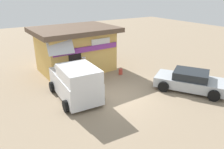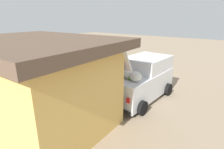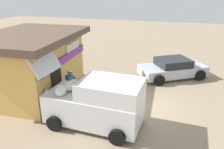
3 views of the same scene
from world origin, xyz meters
name	(u,v)px [view 2 (image 2 of 3)]	position (x,y,z in m)	size (l,w,h in m)	color
ground_plane	(120,83)	(0.00, 0.00, 0.00)	(60.00, 60.00, 0.00)	gray
storefront_bar	(40,81)	(-0.06, 5.44, 1.71)	(6.13, 4.69, 3.30)	#E0B259
delivery_van	(141,79)	(-2.00, 1.10, 1.02)	(2.37, 4.57, 3.03)	silver
parked_sedan	(88,60)	(4.46, -1.69, 0.59)	(3.80, 4.52, 1.24)	#B2B7BC
vendor_standing	(93,84)	(-0.52, 3.04, 0.99)	(0.37, 0.57, 1.72)	#726047
customer_bending	(118,96)	(-2.07, 3.21, 0.86)	(0.57, 0.82, 1.36)	navy
unloaded_banana_pile	(98,118)	(-1.84, 4.23, 0.24)	(0.94, 0.88, 0.49)	silver
paint_bucket	(61,85)	(2.32, 2.82, 0.21)	(0.29, 0.29, 0.42)	#BF3F33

